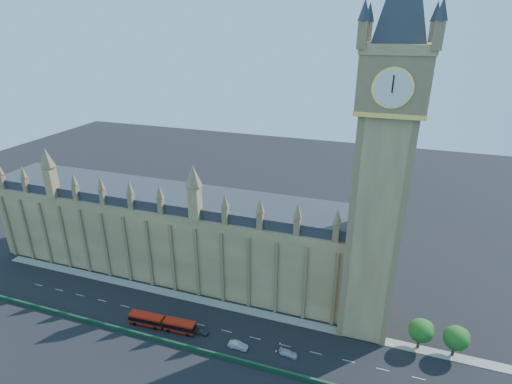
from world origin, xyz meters
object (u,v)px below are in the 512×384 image
(car_grey, at_px, (201,331))
(car_white, at_px, (288,353))
(red_bus, at_px, (162,322))
(car_silver, at_px, (238,345))

(car_grey, distance_m, car_white, 23.69)
(red_bus, distance_m, car_silver, 21.95)
(car_white, bearing_deg, car_silver, 104.46)
(car_grey, relative_size, car_white, 0.87)
(car_white, bearing_deg, red_bus, 99.09)
(car_grey, bearing_deg, car_white, -88.24)
(car_grey, bearing_deg, red_bus, 98.73)
(red_bus, distance_m, car_grey, 11.01)
(car_silver, bearing_deg, car_grey, 82.21)
(red_bus, relative_size, car_white, 4.10)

